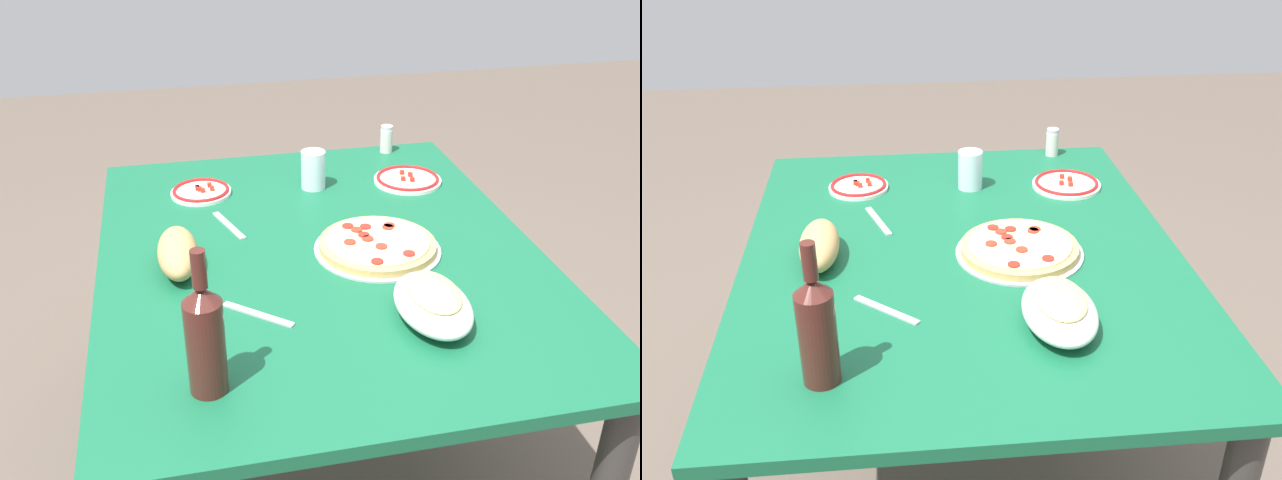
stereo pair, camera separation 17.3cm
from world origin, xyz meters
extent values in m
plane|color=brown|center=(0.00, 0.00, 0.00)|extent=(8.00, 8.00, 0.00)
cube|color=#145938|center=(0.00, 0.00, 0.71)|extent=(1.31, 1.05, 0.03)
cylinder|color=#33302D|center=(0.59, -0.46, 0.35)|extent=(0.07, 0.07, 0.69)
cylinder|color=#33302D|center=(0.59, 0.46, 0.35)|extent=(0.07, 0.07, 0.69)
cylinder|color=#B7B7BC|center=(-0.03, -0.14, 0.73)|extent=(0.31, 0.31, 0.01)
cylinder|color=tan|center=(-0.03, -0.14, 0.74)|extent=(0.28, 0.28, 0.02)
cylinder|color=beige|center=(-0.03, -0.14, 0.75)|extent=(0.25, 0.25, 0.01)
cylinder|color=#B22D1E|center=(-0.07, -0.13, 0.75)|extent=(0.03, 0.03, 0.00)
cylinder|color=maroon|center=(0.00, -0.11, 0.75)|extent=(0.03, 0.03, 0.00)
cylinder|color=maroon|center=(-0.11, -0.19, 0.75)|extent=(0.03, 0.03, 0.00)
cylinder|color=maroon|center=(0.04, -0.12, 0.75)|extent=(0.03, 0.03, 0.00)
cylinder|color=maroon|center=(-0.13, -0.10, 0.75)|extent=(0.03, 0.03, 0.00)
cylinder|color=#B22D1E|center=(-0.03, -0.07, 0.75)|extent=(0.03, 0.03, 0.00)
cylinder|color=#B22D1E|center=(0.03, -0.18, 0.75)|extent=(0.03, 0.03, 0.00)
cylinder|color=#B22D1E|center=(0.04, -0.18, 0.75)|extent=(0.03, 0.03, 0.00)
cylinder|color=#B22D1E|center=(-0.02, -0.11, 0.75)|extent=(0.03, 0.03, 0.00)
cylinder|color=maroon|center=(0.05, -0.08, 0.75)|extent=(0.03, 0.03, 0.00)
cylinder|color=#B22D1E|center=(0.03, -0.10, 0.75)|extent=(0.03, 0.03, 0.00)
ellipsoid|color=white|center=(-0.33, -0.16, 0.76)|extent=(0.24, 0.15, 0.07)
ellipsoid|color=#AD2819|center=(-0.33, -0.16, 0.77)|extent=(0.20, 0.12, 0.03)
ellipsoid|color=#EACC75|center=(-0.33, -0.16, 0.79)|extent=(0.17, 0.10, 0.02)
cylinder|color=#471E19|center=(-0.46, 0.30, 0.81)|extent=(0.07, 0.07, 0.18)
cone|color=#471E19|center=(-0.46, 0.30, 0.92)|extent=(0.07, 0.07, 0.03)
cylinder|color=#471E19|center=(-0.46, 0.30, 0.97)|extent=(0.03, 0.03, 0.07)
cylinder|color=silver|center=(0.37, -0.06, 0.78)|extent=(0.07, 0.07, 0.11)
cylinder|color=white|center=(0.35, -0.34, 0.73)|extent=(0.20, 0.20, 0.01)
torus|color=red|center=(0.35, -0.34, 0.74)|extent=(0.18, 0.18, 0.01)
cube|color=#AD2819|center=(0.33, -0.35, 0.74)|extent=(0.01, 0.01, 0.01)
cube|color=#AD2819|center=(0.39, -0.33, 0.74)|extent=(0.01, 0.01, 0.01)
cube|color=#AD2819|center=(0.37, -0.35, 0.74)|extent=(0.01, 0.01, 0.01)
cube|color=#AD2819|center=(0.34, -0.32, 0.74)|extent=(0.01, 0.01, 0.01)
cylinder|color=white|center=(0.39, 0.26, 0.73)|extent=(0.17, 0.17, 0.01)
torus|color=red|center=(0.39, 0.26, 0.74)|extent=(0.16, 0.16, 0.01)
cube|color=#AD2819|center=(0.39, 0.23, 0.74)|extent=(0.01, 0.01, 0.01)
cube|color=#AD2819|center=(0.41, 0.27, 0.74)|extent=(0.01, 0.01, 0.01)
cube|color=#AD2819|center=(0.42, 0.23, 0.74)|extent=(0.01, 0.01, 0.01)
cube|color=#AD2819|center=(0.39, 0.26, 0.74)|extent=(0.01, 0.01, 0.01)
cube|color=#AD2819|center=(0.40, 0.27, 0.74)|extent=(0.01, 0.01, 0.01)
cube|color=#AD2819|center=(0.38, 0.25, 0.74)|extent=(0.01, 0.01, 0.01)
ellipsoid|color=tan|center=(-0.01, 0.34, 0.76)|extent=(0.22, 0.09, 0.08)
cylinder|color=silver|center=(0.60, -0.35, 0.76)|extent=(0.04, 0.04, 0.07)
cylinder|color=#B7B7BC|center=(0.60, -0.35, 0.80)|extent=(0.04, 0.04, 0.01)
cube|color=#B7B7BC|center=(0.18, 0.20, 0.72)|extent=(0.17, 0.07, 0.00)
cube|color=#B7B7BC|center=(-0.24, 0.19, 0.72)|extent=(0.12, 0.14, 0.00)
camera|label=1|loc=(-1.49, 0.33, 1.57)|focal=40.55mm
camera|label=2|loc=(-1.52, 0.15, 1.57)|focal=40.55mm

